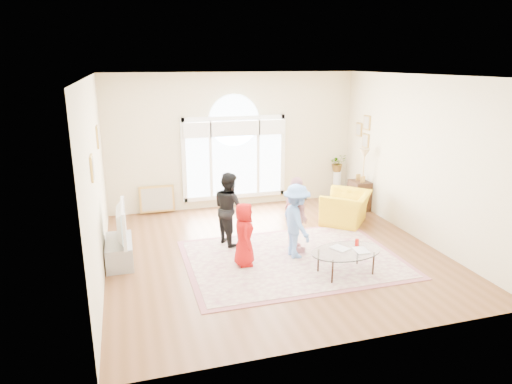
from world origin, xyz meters
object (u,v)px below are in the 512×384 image
object	(u,v)px
television	(117,223)
coffee_table	(346,252)
armchair	(346,208)
area_rug	(293,259)
tv_console	(119,252)

from	to	relation	value
television	coffee_table	distance (m)	3.93
television	armchair	world-z (taller)	television
area_rug	television	world-z (taller)	television
area_rug	armchair	xyz separation A→B (m)	(1.80, 1.48, 0.34)
coffee_table	armchair	xyz separation A→B (m)	(1.16, 2.27, -0.05)
tv_console	area_rug	bearing A→B (deg)	-13.66
coffee_table	armchair	distance (m)	2.55
area_rug	coffee_table	world-z (taller)	coffee_table
tv_console	armchair	size ratio (longest dim) A/B	0.94
area_rug	armchair	size ratio (longest dim) A/B	3.37
tv_console	television	bearing A→B (deg)	0.00
coffee_table	armchair	bearing A→B (deg)	57.01
area_rug	tv_console	xyz separation A→B (m)	(-2.98, 0.72, 0.20)
television	armchair	distance (m)	4.85
television	area_rug	bearing A→B (deg)	-13.69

